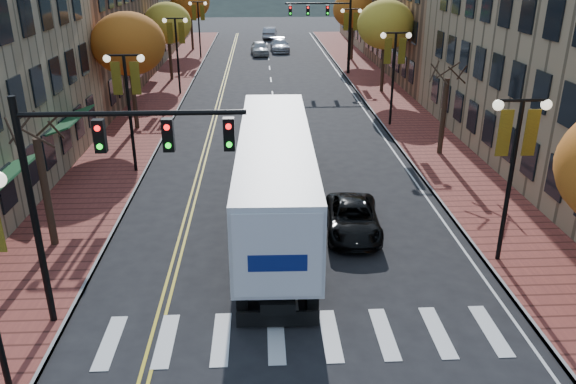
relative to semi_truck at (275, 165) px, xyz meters
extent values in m
plane|color=black|center=(0.47, -10.11, -2.41)|extent=(200.00, 200.00, 0.00)
cube|color=brown|center=(-8.53, 22.39, -2.34)|extent=(4.00, 85.00, 0.15)
cube|color=brown|center=(9.47, 22.39, -2.34)|extent=(4.00, 85.00, 0.15)
cube|color=brown|center=(-16.53, 25.89, 3.09)|extent=(12.00, 24.00, 11.00)
cube|color=#9E8966|center=(-16.53, 50.89, 2.34)|extent=(12.00, 26.00, 9.50)
cube|color=brown|center=(18.97, 31.89, 2.59)|extent=(15.00, 24.00, 10.00)
cylinder|color=#382619|center=(-8.53, -2.11, -0.16)|extent=(0.28, 0.28, 4.20)
cylinder|color=#382619|center=(-8.53, 13.89, 0.19)|extent=(0.28, 0.28, 4.90)
ellipsoid|color=#D05C18|center=(-8.53, 13.89, 3.05)|extent=(4.48, 4.48, 3.81)
cylinder|color=#382619|center=(-8.53, 29.89, 0.01)|extent=(0.28, 0.28, 4.55)
ellipsoid|color=yellow|center=(-8.53, 29.89, 2.66)|extent=(4.16, 4.16, 3.54)
cylinder|color=#382619|center=(-8.53, 47.89, 0.26)|extent=(0.28, 0.28, 5.04)
ellipsoid|color=#D05C18|center=(-8.53, 47.89, 3.20)|extent=(4.61, 4.61, 3.92)
cylinder|color=#382619|center=(9.47, 7.89, -0.16)|extent=(0.28, 0.28, 4.20)
cylinder|color=#382619|center=(9.47, 23.89, 0.19)|extent=(0.28, 0.28, 4.90)
ellipsoid|color=yellow|center=(9.47, 23.89, 3.05)|extent=(4.48, 4.48, 3.81)
cylinder|color=#382619|center=(9.47, 39.89, 0.12)|extent=(0.28, 0.28, 4.76)
ellipsoid|color=#D05C18|center=(9.47, 39.89, 2.89)|extent=(4.35, 4.35, 3.70)
cylinder|color=black|center=(-7.03, 5.89, 0.59)|extent=(0.16, 0.16, 6.00)
cylinder|color=black|center=(-7.03, 5.89, 3.59)|extent=(1.60, 0.10, 0.10)
sphere|color=#FFF2CC|center=(-7.83, 5.89, 3.44)|extent=(0.36, 0.36, 0.36)
sphere|color=#FFF2CC|center=(-6.23, 5.89, 3.44)|extent=(0.36, 0.36, 0.36)
cube|color=#AE9017|center=(-7.48, 5.89, 2.49)|extent=(0.45, 0.03, 1.60)
cube|color=#AE9017|center=(-6.58, 5.89, 2.49)|extent=(0.45, 0.03, 1.60)
cylinder|color=black|center=(-7.03, 23.89, 0.59)|extent=(0.16, 0.16, 6.00)
cylinder|color=black|center=(-7.03, 23.89, 3.59)|extent=(1.60, 0.10, 0.10)
sphere|color=#FFF2CC|center=(-7.83, 23.89, 3.44)|extent=(0.36, 0.36, 0.36)
sphere|color=#FFF2CC|center=(-6.23, 23.89, 3.44)|extent=(0.36, 0.36, 0.36)
cube|color=#AE9017|center=(-7.48, 23.89, 2.49)|extent=(0.45, 0.03, 1.60)
cube|color=#AE9017|center=(-6.58, 23.89, 2.49)|extent=(0.45, 0.03, 1.60)
cylinder|color=black|center=(-7.03, 41.89, 0.59)|extent=(0.16, 0.16, 6.00)
cylinder|color=black|center=(-7.03, 41.89, 3.59)|extent=(1.60, 0.10, 0.10)
sphere|color=#FFF2CC|center=(-7.83, 41.89, 3.44)|extent=(0.36, 0.36, 0.36)
sphere|color=#FFF2CC|center=(-6.23, 41.89, 3.44)|extent=(0.36, 0.36, 0.36)
cube|color=#AE9017|center=(-7.48, 41.89, 2.49)|extent=(0.45, 0.03, 1.60)
cube|color=#AE9017|center=(-6.58, 41.89, 2.49)|extent=(0.45, 0.03, 1.60)
cylinder|color=black|center=(7.97, -4.11, 0.59)|extent=(0.16, 0.16, 6.00)
cylinder|color=black|center=(7.97, -4.11, 3.59)|extent=(1.60, 0.10, 0.10)
sphere|color=#FFF2CC|center=(7.17, -4.11, 3.44)|extent=(0.36, 0.36, 0.36)
sphere|color=#FFF2CC|center=(8.77, -4.11, 3.44)|extent=(0.36, 0.36, 0.36)
cube|color=#AE9017|center=(7.52, -4.11, 2.49)|extent=(0.45, 0.03, 1.60)
cube|color=#AE9017|center=(8.42, -4.11, 2.49)|extent=(0.45, 0.03, 1.60)
cylinder|color=black|center=(7.97, 13.89, 0.59)|extent=(0.16, 0.16, 6.00)
cylinder|color=black|center=(7.97, 13.89, 3.59)|extent=(1.60, 0.10, 0.10)
sphere|color=#FFF2CC|center=(7.17, 13.89, 3.44)|extent=(0.36, 0.36, 0.36)
sphere|color=#FFF2CC|center=(8.77, 13.89, 3.44)|extent=(0.36, 0.36, 0.36)
cube|color=#AE9017|center=(7.52, 13.89, 2.49)|extent=(0.45, 0.03, 1.60)
cube|color=#AE9017|center=(8.42, 13.89, 2.49)|extent=(0.45, 0.03, 1.60)
cylinder|color=black|center=(7.97, 31.89, 0.59)|extent=(0.16, 0.16, 6.00)
cylinder|color=black|center=(7.97, 31.89, 3.59)|extent=(1.60, 0.10, 0.10)
sphere|color=#FFF2CC|center=(7.17, 31.89, 3.44)|extent=(0.36, 0.36, 0.36)
sphere|color=#FFF2CC|center=(8.77, 31.89, 3.44)|extent=(0.36, 0.36, 0.36)
cube|color=#AE9017|center=(7.52, 31.89, 2.49)|extent=(0.45, 0.03, 1.60)
cube|color=#AE9017|center=(8.42, 31.89, 2.49)|extent=(0.45, 0.03, 1.60)
cylinder|color=black|center=(-6.93, -7.11, 1.09)|extent=(0.20, 0.20, 7.00)
cylinder|color=black|center=(-3.93, -7.11, 4.09)|extent=(6.00, 0.14, 0.14)
cube|color=black|center=(-4.83, -7.11, 3.49)|extent=(0.30, 0.25, 0.90)
sphere|color=#FF0C0C|center=(-4.83, -7.25, 3.74)|extent=(0.16, 0.16, 0.16)
cube|color=black|center=(-3.03, -7.11, 3.49)|extent=(0.30, 0.25, 0.90)
sphere|color=#FF0C0C|center=(-3.03, -7.25, 3.74)|extent=(0.16, 0.16, 0.16)
cube|color=black|center=(-1.41, -7.11, 3.49)|extent=(0.30, 0.25, 0.90)
sphere|color=#FF0C0C|center=(-1.41, -7.25, 3.74)|extent=(0.16, 0.16, 0.16)
cylinder|color=black|center=(7.87, 31.89, 1.09)|extent=(0.20, 0.20, 7.00)
cylinder|color=black|center=(4.87, 31.89, 4.09)|extent=(6.00, 0.14, 0.14)
cube|color=black|center=(5.77, 31.89, 3.49)|extent=(0.30, 0.25, 0.90)
sphere|color=#FF0C0C|center=(5.77, 31.75, 3.74)|extent=(0.16, 0.16, 0.16)
cube|color=black|center=(3.97, 31.89, 3.49)|extent=(0.30, 0.25, 0.90)
sphere|color=#FF0C0C|center=(3.97, 31.75, 3.74)|extent=(0.16, 0.16, 0.16)
cube|color=black|center=(2.35, 31.89, 3.49)|extent=(0.30, 0.25, 0.90)
sphere|color=#FF0C0C|center=(2.35, 31.75, 3.74)|extent=(0.16, 0.16, 0.16)
cube|color=black|center=(-0.03, -1.32, -1.54)|extent=(1.30, 13.45, 0.36)
cube|color=silver|center=(-0.03, -1.32, 0.27)|extent=(2.95, 13.48, 2.89)
cube|color=black|center=(0.14, 6.94, -0.71)|extent=(2.64, 3.15, 2.58)
cylinder|color=black|center=(-1.22, -6.67, -1.90)|extent=(0.38, 1.04, 1.03)
cylinder|color=black|center=(0.95, -6.71, -1.90)|extent=(0.38, 1.04, 1.03)
cylinder|color=black|center=(-1.19, -5.43, -1.90)|extent=(0.38, 1.04, 1.03)
cylinder|color=black|center=(0.98, -5.47, -1.90)|extent=(0.38, 1.04, 1.03)
cylinder|color=black|center=(-0.97, 5.72, -1.90)|extent=(0.38, 1.04, 1.03)
cylinder|color=black|center=(1.20, 5.68, -1.90)|extent=(0.38, 1.04, 1.03)
cylinder|color=black|center=(-0.92, 7.99, -1.90)|extent=(0.38, 1.04, 1.03)
cylinder|color=black|center=(1.24, 7.95, -1.90)|extent=(0.38, 1.04, 1.03)
imported|color=black|center=(3.07, -1.46, -1.79)|extent=(2.45, 4.67, 1.25)
imported|color=silver|center=(-0.49, 44.31, -1.63)|extent=(2.28, 4.77, 1.57)
imported|color=#AFAFB7|center=(1.92, 46.80, -1.68)|extent=(2.32, 5.18, 1.47)
imported|color=#9B9AA2|center=(0.97, 58.51, -1.62)|extent=(2.12, 4.93, 1.58)
camera|label=1|loc=(-0.56, -21.64, 7.82)|focal=35.00mm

